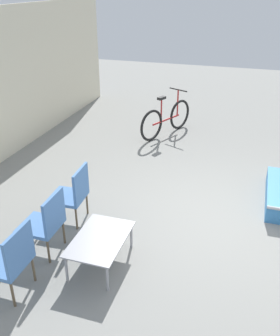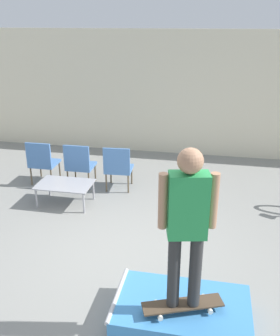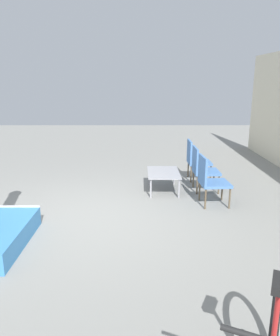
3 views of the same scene
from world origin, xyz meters
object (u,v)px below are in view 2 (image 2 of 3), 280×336
skate_ramp_box (182,313)px  patio_chair_right (118,166)px  patio_chair_left (42,161)px  patio_chair_center (79,163)px  person_skater (187,219)px  coffee_table (65,186)px  skateboard_on_ramp (183,305)px

skate_ramp_box → patio_chair_right: 3.70m
patio_chair_left → patio_chair_center: size_ratio=1.00×
person_skater → patio_chair_center: (-2.39, 3.44, -0.91)m
patio_chair_center → person_skater: bearing=124.0°
person_skater → patio_chair_right: size_ratio=1.89×
skate_ramp_box → patio_chair_right: patio_chair_right is taller
patio_chair_center → patio_chair_right: same height
skate_ramp_box → coffee_table: size_ratio=1.52×
coffee_table → person_skater: bearing=-47.9°
skate_ramp_box → person_skater: (0.01, -0.11, 1.27)m
patio_chair_right → person_skater: bearing=111.2°
skate_ramp_box → patio_chair_center: patio_chair_center is taller
patio_chair_left → coffee_table: bearing=134.9°
coffee_table → patio_chair_right: bearing=44.5°
skate_ramp_box → coffee_table: 3.49m
coffee_table → patio_chair_right: patio_chair_right is taller
skate_ramp_box → coffee_table: (-2.38, 2.54, 0.22)m
patio_chair_center → patio_chair_left: bearing=-0.8°
patio_chair_left → patio_chair_right: size_ratio=1.00×
patio_chair_center → skateboard_on_ramp: bearing=124.0°
patio_chair_left → patio_chair_center: same height
skateboard_on_ramp → coffee_table: coffee_table is taller
coffee_table → patio_chair_right: size_ratio=1.08×
patio_chair_left → person_skater: bearing=132.5°
skate_ramp_box → coffee_table: coffee_table is taller
person_skater → skate_ramp_box: bearing=83.1°
coffee_table → patio_chair_right: 1.13m
patio_chair_right → skate_ramp_box: bearing=111.8°
patio_chair_left → patio_chair_center: (0.80, 0.00, 0.00)m
skate_ramp_box → person_skater: 1.28m
person_skater → patio_chair_right: (-1.59, 3.44, -0.91)m
skate_ramp_box → patio_chair_left: (-3.18, 3.33, 0.36)m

